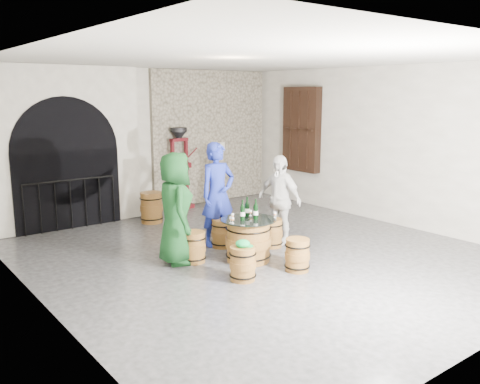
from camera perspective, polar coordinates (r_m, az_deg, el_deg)
ground at (r=8.64m, az=1.73°, el=-6.84°), size 8.00×8.00×0.00m
wall_back at (r=11.64m, az=-10.88°, el=5.65°), size 8.00×0.00×8.00m
wall_left at (r=6.67m, az=-22.14°, el=1.13°), size 0.00×8.00×8.00m
wall_right at (r=10.85m, az=16.27°, el=5.03°), size 0.00×8.00×8.00m
ceiling at (r=8.25m, az=1.86°, el=14.84°), size 8.00×8.00×0.00m
stone_facing_panel at (r=12.51m, az=-3.35°, el=6.19°), size 3.20×0.12×3.18m
arched_opening at (r=10.68m, az=-19.38°, el=4.66°), size 3.10×0.60×3.19m
shuttered_window at (r=12.31m, az=6.89°, el=6.98°), size 0.23×1.10×2.00m
barrel_table at (r=8.15m, az=0.94°, el=-5.43°), size 0.89×0.89×0.69m
barrel_stool_left at (r=8.15m, az=-5.21°, el=-6.18°), size 0.40×0.40×0.50m
barrel_stool_far at (r=8.91m, az=-2.01°, el=-4.64°), size 0.40×0.40×0.50m
barrel_stool_right at (r=8.93m, az=3.58°, el=-4.61°), size 0.40×0.40×0.50m
barrel_stool_near_right at (r=7.78m, az=6.45°, el=-7.04°), size 0.40×0.40×0.50m
barrel_stool_near_left at (r=7.36m, az=0.31°, el=-8.05°), size 0.40×0.40×0.50m
green_cap at (r=7.27m, az=0.34°, el=-5.83°), size 0.25×0.21×0.11m
person_green at (r=7.99m, az=-7.25°, el=-1.84°), size 0.82×1.00×1.77m
person_blue at (r=8.88m, az=-2.52°, el=-0.27°), size 0.68×0.47×1.83m
person_white at (r=9.06m, az=4.42°, el=-0.83°), size 0.52×0.98×1.59m
wine_bottle_left at (r=7.97m, az=0.29°, el=-2.26°), size 0.08×0.08×0.32m
wine_bottle_center at (r=8.04m, az=1.77°, el=-2.14°), size 0.08×0.08×0.32m
wine_bottle_right at (r=8.20m, az=0.81°, el=-1.88°), size 0.08×0.08×0.32m
tasting_glass_a at (r=7.79m, az=-0.83°, el=-3.19°), size 0.05×0.05×0.10m
tasting_glass_b at (r=8.32m, az=1.86°, el=-2.28°), size 0.05×0.05×0.10m
tasting_glass_c at (r=8.04m, az=-0.84°, el=-2.75°), size 0.05×0.05×0.10m
tasting_glass_d at (r=8.27m, az=1.19°, el=-2.36°), size 0.05×0.05×0.10m
tasting_glass_e at (r=8.15m, az=3.94°, el=-2.58°), size 0.05×0.05×0.10m
tasting_glass_f at (r=7.82m, az=-1.05°, el=-3.13°), size 0.05×0.05×0.10m
side_barrel at (r=10.71m, az=-9.91°, el=-1.73°), size 0.48×0.48×0.64m
corking_press at (r=11.81m, az=-6.80°, el=3.37°), size 0.80×0.48×1.88m
control_box at (r=12.61m, az=-2.19°, el=5.10°), size 0.18×0.10×0.22m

